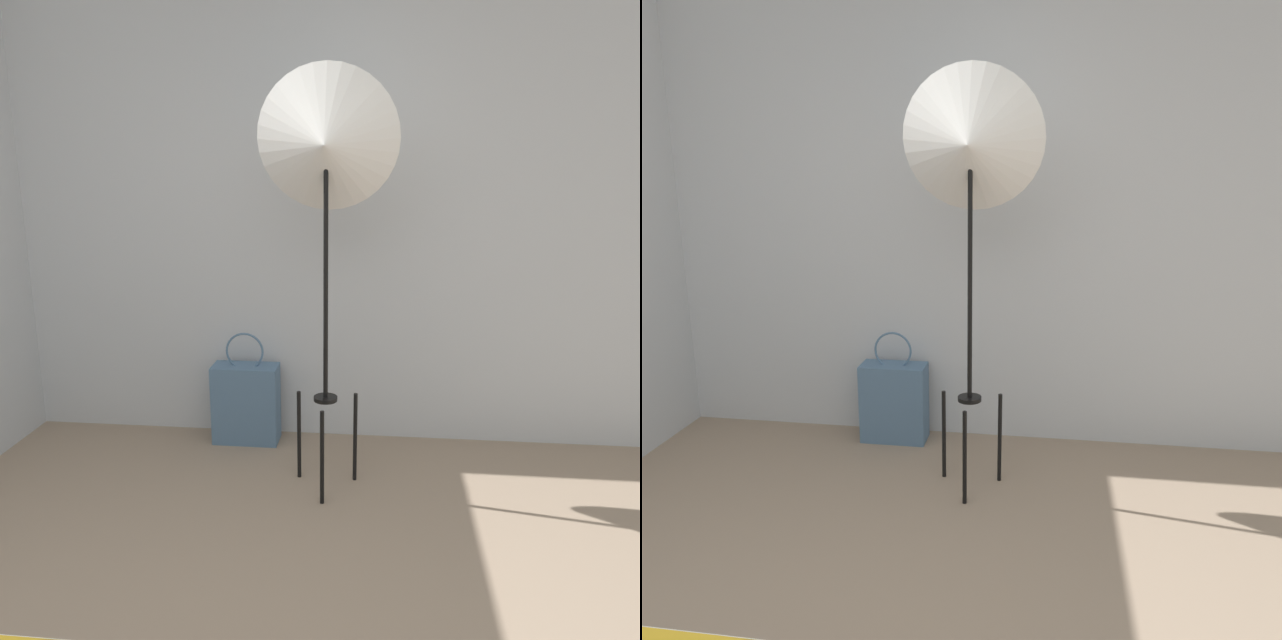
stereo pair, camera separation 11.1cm
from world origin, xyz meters
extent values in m
cube|color=#B7BCC1|center=(0.00, 2.57, 1.30)|extent=(8.00, 0.05, 2.60)
cylinder|color=black|center=(0.25, 1.76, 0.23)|extent=(0.02, 0.02, 0.46)
cylinder|color=black|center=(0.11, 2.00, 0.23)|extent=(0.02, 0.02, 0.46)
cylinder|color=black|center=(0.39, 2.00, 0.23)|extent=(0.02, 0.02, 0.46)
cylinder|color=black|center=(0.25, 1.92, 0.46)|extent=(0.11, 0.11, 0.02)
cylinder|color=black|center=(0.25, 1.92, 1.05)|extent=(0.02, 0.02, 1.18)
cone|color=white|center=(0.25, 1.92, 1.64)|extent=(0.65, 0.31, 0.67)
cube|color=slate|center=(-0.25, 2.41, 0.23)|extent=(0.37, 0.17, 0.45)
torus|color=slate|center=(-0.25, 2.41, 0.53)|extent=(0.22, 0.01, 0.22)
camera|label=1|loc=(0.51, -0.86, 1.53)|focal=35.00mm
camera|label=2|loc=(0.62, -0.85, 1.53)|focal=35.00mm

